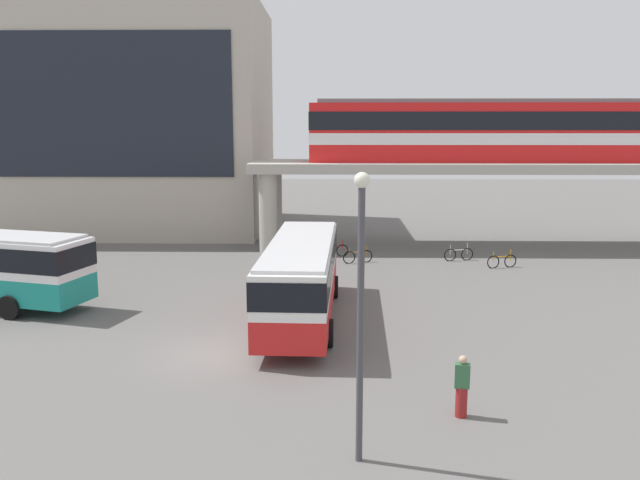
# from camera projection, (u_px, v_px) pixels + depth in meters

# --- Properties ---
(ground_plane) EXTENTS (120.00, 120.00, 0.00)m
(ground_plane) POSITION_uv_depth(u_px,v_px,m) (253.00, 283.00, 32.49)
(ground_plane) COLOR #605E5B
(station_building) EXTENTS (24.20, 14.76, 16.24)m
(station_building) POSITION_uv_depth(u_px,v_px,m) (102.00, 118.00, 48.82)
(station_building) COLOR #B2A899
(station_building) RESTS_ON ground_plane
(elevated_platform) EXTENTS (32.03, 5.62, 5.41)m
(elevated_platform) POSITION_uv_depth(u_px,v_px,m) (506.00, 174.00, 41.13)
(elevated_platform) COLOR #ADA89E
(elevated_platform) RESTS_ON ground_plane
(train) EXTENTS (24.95, 2.96, 3.84)m
(train) POSITION_uv_depth(u_px,v_px,m) (510.00, 130.00, 40.64)
(train) COLOR red
(train) RESTS_ON elevated_platform
(bus_main) EXTENTS (3.03, 11.12, 3.22)m
(bus_main) POSITION_uv_depth(u_px,v_px,m) (301.00, 272.00, 26.05)
(bus_main) COLOR red
(bus_main) RESTS_ON ground_plane
(bicycle_brown) EXTENTS (1.70, 0.66, 1.04)m
(bicycle_brown) POSITION_uv_depth(u_px,v_px,m) (358.00, 257.00, 37.04)
(bicycle_brown) COLOR black
(bicycle_brown) RESTS_ON ground_plane
(bicycle_orange) EXTENTS (1.73, 0.57, 1.04)m
(bicycle_orange) POSITION_uv_depth(u_px,v_px,m) (502.00, 261.00, 35.81)
(bicycle_orange) COLOR black
(bicycle_orange) RESTS_ON ground_plane
(bicycle_silver) EXTENTS (1.76, 0.47, 1.04)m
(bicycle_silver) POSITION_uv_depth(u_px,v_px,m) (459.00, 254.00, 37.65)
(bicycle_silver) COLOR black
(bicycle_silver) RESTS_ON ground_plane
(bicycle_red) EXTENTS (1.76, 0.43, 1.04)m
(bicycle_red) POSITION_uv_depth(u_px,v_px,m) (334.00, 251.00, 38.77)
(bicycle_red) COLOR black
(bicycle_red) RESTS_ON ground_plane
(pedestrian_by_bike_rack) EXTENTS (0.44, 0.32, 1.73)m
(pedestrian_by_bike_rack) POSITION_uv_depth(u_px,v_px,m) (462.00, 388.00, 17.62)
(pedestrian_by_bike_rack) COLOR maroon
(pedestrian_by_bike_rack) RESTS_ON ground_plane
(lamp_post) EXTENTS (0.36, 0.36, 6.80)m
(lamp_post) POSITION_uv_depth(u_px,v_px,m) (361.00, 297.00, 14.75)
(lamp_post) COLOR #3F3F44
(lamp_post) RESTS_ON ground_plane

